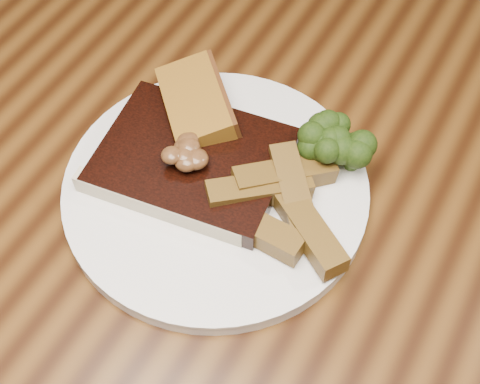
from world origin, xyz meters
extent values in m
cube|color=#4B2C0F|center=(0.00, 0.00, 0.73)|extent=(1.60, 0.90, 0.04)
cylinder|color=black|center=(-0.72, 0.37, 0.35)|extent=(0.07, 0.07, 0.71)
cylinder|color=black|center=(-0.08, 0.96, 0.22)|extent=(0.04, 0.04, 0.43)
cylinder|color=black|center=(-0.05, 0.60, 0.22)|extent=(0.04, 0.04, 0.43)
cylinder|color=black|center=(-0.41, 0.57, 0.22)|extent=(0.04, 0.04, 0.43)
cylinder|color=white|center=(-0.04, 0.00, 0.76)|extent=(0.35, 0.35, 0.01)
cube|color=black|center=(-0.07, 0.00, 0.77)|extent=(0.19, 0.15, 0.02)
cube|color=#C1B696|center=(-0.07, -0.06, 0.77)|extent=(0.17, 0.04, 0.02)
cube|color=#9B621C|center=(-0.10, 0.05, 0.77)|extent=(0.11, 0.11, 0.02)
camera|label=1|loc=(0.15, -0.30, 1.27)|focal=50.00mm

